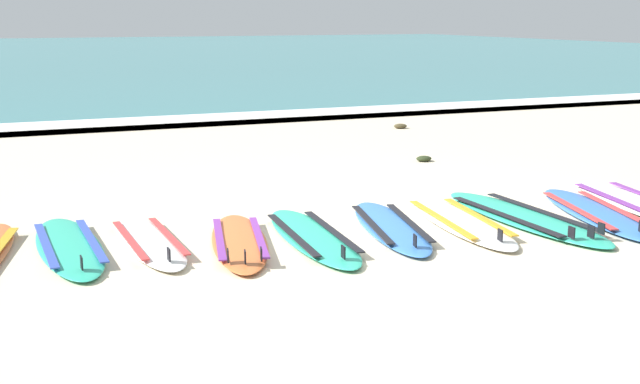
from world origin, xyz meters
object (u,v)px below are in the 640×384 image
object	(u,v)px
surfboard_3	(239,241)
surfboard_7	(523,217)
surfboard_6	(460,221)
surfboard_8	(596,213)
surfboard_4	(312,236)
surfboard_5	(391,226)
surfboard_2	(149,241)
surfboard_9	(636,203)
surfboard_1	(69,246)

from	to	relation	value
surfboard_3	surfboard_7	xyz separation A→B (m)	(3.03, -0.25, -0.00)
surfboard_3	surfboard_6	world-z (taller)	same
surfboard_6	surfboard_8	size ratio (longest dim) A/B	0.95
surfboard_4	surfboard_5	world-z (taller)	same
surfboard_2	surfboard_9	xyz separation A→B (m)	(5.39, -0.52, -0.00)
surfboard_7	surfboard_1	bearing A→B (deg)	171.25
surfboard_3	surfboard_8	distance (m)	3.90
surfboard_9	surfboard_1	bearing A→B (deg)	173.96
surfboard_8	surfboard_9	distance (m)	0.76
surfboard_4	surfboard_8	xyz separation A→B (m)	(3.17, -0.30, -0.00)
surfboard_1	surfboard_6	size ratio (longest dim) A/B	0.95
surfboard_6	surfboard_3	bearing A→B (deg)	176.60
surfboard_5	surfboard_6	size ratio (longest dim) A/B	0.95
surfboard_3	surfboard_5	distance (m)	1.56
surfboard_9	surfboard_3	bearing A→B (deg)	177.56
surfboard_9	surfboard_8	bearing A→B (deg)	-164.99
surfboard_2	surfboard_7	xyz separation A→B (m)	(3.82, -0.57, 0.00)
surfboard_7	surfboard_6	bearing A→B (deg)	171.25
surfboard_1	surfboard_8	xyz separation A→B (m)	(5.37, -0.84, -0.00)
surfboard_2	surfboard_6	size ratio (longest dim) A/B	0.86
surfboard_6	surfboard_7	bearing A→B (deg)	-8.75
surfboard_4	surfboard_9	bearing A→B (deg)	-1.48
surfboard_8	surfboard_1	bearing A→B (deg)	171.07
surfboard_6	surfboard_9	size ratio (longest dim) A/B	0.89
surfboard_1	surfboard_2	distance (m)	0.72
surfboard_2	surfboard_5	distance (m)	2.37
surfboard_9	surfboard_5	bearing A→B (deg)	177.47
surfboard_1	surfboard_5	size ratio (longest dim) A/B	1.00
surfboard_6	surfboard_7	world-z (taller)	same
surfboard_2	surfboard_1	bearing A→B (deg)	169.79
surfboard_5	surfboard_6	xyz separation A→B (m)	(0.76, -0.08, -0.00)
surfboard_6	surfboard_7	size ratio (longest dim) A/B	0.90
surfboard_3	surfboard_8	size ratio (longest dim) A/B	0.86
surfboard_5	surfboard_9	distance (m)	3.05
surfboard_5	surfboard_7	bearing A→B (deg)	-7.19
surfboard_1	surfboard_3	distance (m)	1.56
surfboard_2	surfboard_6	bearing A→B (deg)	-8.41
surfboard_1	surfboard_6	distance (m)	3.86
surfboard_5	surfboard_8	bearing A→B (deg)	-8.18
surfboard_1	surfboard_4	size ratio (longest dim) A/B	0.98
surfboard_5	surfboard_7	xyz separation A→B (m)	(1.47, -0.19, 0.00)
surfboard_7	surfboard_9	world-z (taller)	same
surfboard_9	surfboard_4	bearing A→B (deg)	178.52
surfboard_1	surfboard_4	distance (m)	2.26
surfboard_4	surfboard_8	size ratio (longest dim) A/B	0.92
surfboard_3	surfboard_2	bearing A→B (deg)	157.66
surfboard_6	surfboard_5	bearing A→B (deg)	174.27
surfboard_1	surfboard_5	xyz separation A→B (m)	(3.06, -0.51, 0.00)
surfboard_1	surfboard_4	xyz separation A→B (m)	(2.19, -0.54, -0.00)
surfboard_2	surfboard_3	size ratio (longest dim) A/B	0.96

